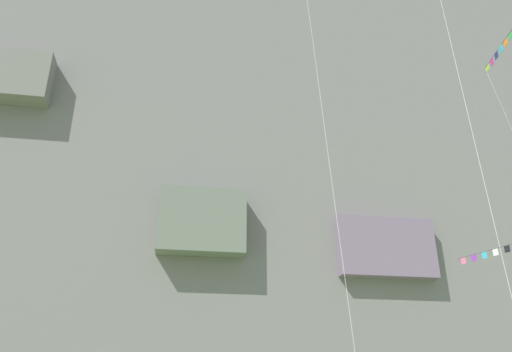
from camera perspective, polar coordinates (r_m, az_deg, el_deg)
name	(u,v)px	position (r m, az deg, el deg)	size (l,w,h in m)	color
cliff_face	(201,147)	(79.10, -6.21, 3.29)	(180.00, 31.38, 78.83)	slate
kite_banner_low_center	(490,262)	(43.18, 24.68, -8.72)	(3.13, 7.58, 13.82)	black
kite_banner_high_center	(504,68)	(42.50, 25.97, 10.85)	(0.70, 5.94, 27.43)	black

